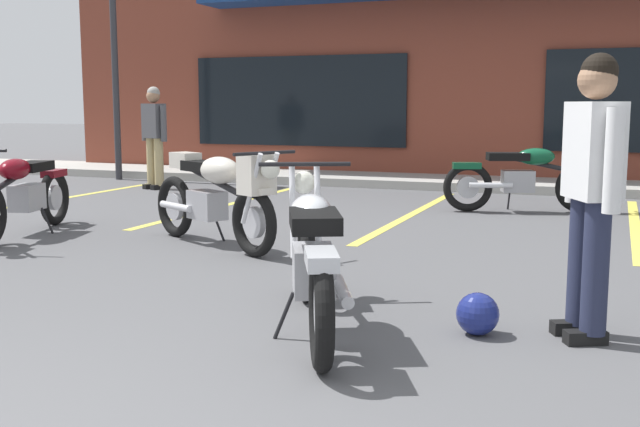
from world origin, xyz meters
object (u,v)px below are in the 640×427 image
at_px(motorcycle_black_cruiser, 526,176).
at_px(helmet_on_pavement, 478,314).
at_px(person_in_black_shirt, 592,180).
at_px(person_near_building, 154,131).
at_px(motorcycle_foreground_classic, 313,256).
at_px(motorcycle_red_sportbike, 217,194).
at_px(motorcycle_blue_standard, 22,193).

height_order(motorcycle_black_cruiser, helmet_on_pavement, motorcycle_black_cruiser).
xyz_separation_m(person_in_black_shirt, helmet_on_pavement, (-0.61, -0.15, -0.82)).
bearing_deg(person_near_building, motorcycle_foreground_classic, -50.38).
height_order(motorcycle_red_sportbike, helmet_on_pavement, motorcycle_red_sportbike).
bearing_deg(motorcycle_black_cruiser, person_near_building, 174.14).
distance_m(motorcycle_foreground_classic, person_in_black_shirt, 1.70).
height_order(motorcycle_black_cruiser, motorcycle_blue_standard, same).
relative_size(motorcycle_foreground_classic, person_in_black_shirt, 1.17).
bearing_deg(person_in_black_shirt, person_near_building, 138.81).
relative_size(motorcycle_foreground_classic, person_near_building, 1.17).
bearing_deg(motorcycle_foreground_classic, motorcycle_red_sportbike, 130.16).
bearing_deg(person_in_black_shirt, helmet_on_pavement, -166.26).
bearing_deg(helmet_on_pavement, motorcycle_red_sportbike, 145.40).
relative_size(motorcycle_foreground_classic, motorcycle_red_sportbike, 1.03).
height_order(motorcycle_foreground_classic, person_in_black_shirt, person_in_black_shirt).
distance_m(motorcycle_red_sportbike, helmet_on_pavement, 3.48).
bearing_deg(helmet_on_pavement, person_near_building, 135.50).
relative_size(motorcycle_red_sportbike, person_near_building, 1.14).
bearing_deg(motorcycle_foreground_classic, person_in_black_shirt, 14.44).
relative_size(motorcycle_red_sportbike, motorcycle_blue_standard, 0.92).
distance_m(person_near_building, helmet_on_pavement, 8.95).
height_order(motorcycle_red_sportbike, motorcycle_black_cruiser, same).
bearing_deg(motorcycle_red_sportbike, person_in_black_shirt, -27.70).
bearing_deg(motorcycle_blue_standard, person_in_black_shirt, -16.27).
distance_m(motorcycle_red_sportbike, motorcycle_blue_standard, 2.26).
xyz_separation_m(motorcycle_black_cruiser, person_in_black_shirt, (0.95, -5.48, 0.49)).
height_order(motorcycle_blue_standard, helmet_on_pavement, motorcycle_blue_standard).
bearing_deg(motorcycle_foreground_classic, helmet_on_pavement, 14.88).
bearing_deg(helmet_on_pavement, person_in_black_shirt, 13.74).
bearing_deg(motorcycle_black_cruiser, helmet_on_pavement, -86.51).
relative_size(motorcycle_foreground_classic, helmet_on_pavement, 7.54).
bearing_deg(person_in_black_shirt, motorcycle_foreground_classic, -165.56).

